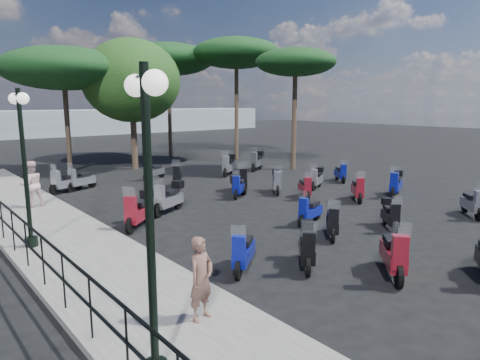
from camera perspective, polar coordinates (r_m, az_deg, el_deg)
ground at (r=14.67m, az=5.67°, el=-5.51°), size 120.00×120.00×0.00m
sidewalk at (r=13.96m, az=-23.30°, el=-6.84°), size 3.00×30.00×0.15m
railing at (r=13.28m, az=-28.70°, el=-4.44°), size 0.04×26.04×1.10m
lamp_post_0 at (r=5.73m, az=-11.99°, el=-3.76°), size 0.53×1.25×4.34m
lamp_post_1 at (r=12.53m, az=-26.86°, el=2.58°), size 0.34×1.24×4.20m
woman at (r=7.80m, az=-5.18°, el=-12.93°), size 0.64×0.51×1.53m
pedestrian_far at (r=17.60m, az=-26.04°, el=-0.49°), size 0.88×0.72×1.71m
scooter_1 at (r=10.34m, az=0.43°, el=-9.71°), size 1.34×1.09×1.29m
scooter_2 at (r=10.72m, az=8.98°, el=-8.81°), size 1.31×1.28×1.33m
scooter_3 at (r=14.12m, az=-13.30°, el=-4.03°), size 1.54×1.33×1.48m
scooter_4 at (r=15.79m, az=-9.48°, el=-2.43°), size 1.66×1.03×1.44m
scooter_5 at (r=20.75m, az=-22.36°, el=-0.23°), size 1.60×0.83×1.34m
scooter_7 at (r=10.60m, az=19.83°, el=-9.46°), size 1.46×1.33×1.48m
scooter_8 at (r=13.09m, az=12.22°, el=-5.64°), size 1.28×1.12×1.28m
scooter_9 at (r=14.38m, az=9.26°, el=-4.18°), size 1.50×0.63×1.22m
scooter_10 at (r=18.16m, az=-0.14°, el=-0.95°), size 1.31×1.05×1.26m
scooter_11 at (r=20.36m, az=-8.34°, el=0.33°), size 1.13×1.52×1.42m
scooter_14 at (r=14.48m, az=19.41°, el=-4.45°), size 1.12×1.18×1.18m
scooter_15 at (r=18.16m, az=8.66°, el=-1.10°), size 0.98×1.33×1.23m
scooter_16 at (r=19.03m, az=4.92°, el=-0.26°), size 1.22×1.37×1.33m
scooter_17 at (r=22.77m, az=-11.45°, el=1.14°), size 1.51×0.70×1.24m
scooter_20 at (r=17.14m, az=28.60°, el=-2.85°), size 1.26×1.21×1.32m
scooter_21 at (r=20.28m, az=10.19°, el=0.17°), size 1.44×0.86×1.24m
scooter_22 at (r=19.11m, az=-0.14°, el=-0.15°), size 0.92×1.76×1.48m
scooter_23 at (r=23.59m, az=-1.52°, el=1.95°), size 1.57×1.24×1.46m
scooter_26 at (r=18.10m, az=15.43°, el=-1.28°), size 1.26×1.25×1.33m
scooter_27 at (r=19.62m, az=20.08°, el=-0.49°), size 1.64×0.89×1.38m
scooter_28 at (r=22.27m, az=13.26°, el=0.84°), size 0.98×1.29×1.21m
scooter_29 at (r=25.34m, az=2.31°, el=2.52°), size 1.63×1.11×1.44m
scooter_30 at (r=20.57m, az=-22.19°, el=-0.31°), size 1.60×0.83×1.34m
scooter_31 at (r=20.94m, az=-20.44°, el=-0.02°), size 1.60×0.83×1.34m
broadleaf_tree at (r=26.48m, az=-14.27°, el=12.68°), size 5.72×5.72×7.66m
pine_0 at (r=32.32m, az=-9.57°, el=15.54°), size 6.62×6.62×8.18m
pine_1 at (r=30.13m, az=-0.48°, el=16.52°), size 5.94×5.94×8.30m
pine_2 at (r=26.49m, az=-22.50°, el=13.55°), size 6.86×6.86×7.04m
pine_3 at (r=25.83m, az=7.41°, el=15.23°), size 4.68×4.68×7.09m
distant_hills at (r=55.88m, az=-29.29°, el=6.49°), size 70.00×8.00×3.00m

